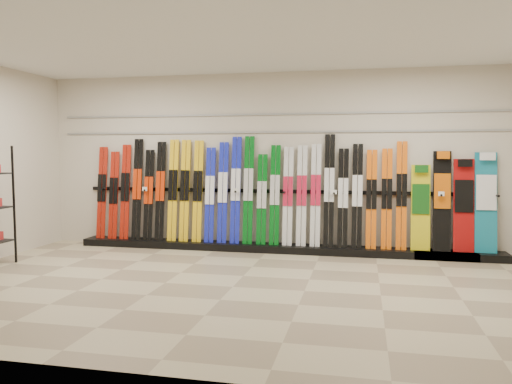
# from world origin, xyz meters

# --- Properties ---
(floor) EXTENTS (8.00, 8.00, 0.00)m
(floor) POSITION_xyz_m (0.00, 0.00, 0.00)
(floor) COLOR gray
(floor) RESTS_ON ground
(back_wall) EXTENTS (8.00, 0.00, 8.00)m
(back_wall) POSITION_xyz_m (0.00, 2.50, 1.50)
(back_wall) COLOR beige
(back_wall) RESTS_ON floor
(ceiling) EXTENTS (8.00, 8.00, 0.00)m
(ceiling) POSITION_xyz_m (0.00, 0.00, 3.00)
(ceiling) COLOR silver
(ceiling) RESTS_ON back_wall
(ski_rack_base) EXTENTS (8.00, 0.40, 0.12)m
(ski_rack_base) POSITION_xyz_m (0.22, 2.28, 0.06)
(ski_rack_base) COLOR black
(ski_rack_base) RESTS_ON floor
(skis) EXTENTS (5.38, 0.24, 1.84)m
(skis) POSITION_xyz_m (-0.46, 2.33, 0.96)
(skis) COLOR #9D190B
(skis) RESTS_ON ski_rack_base
(snowboards) EXTENTS (1.27, 0.24, 1.56)m
(snowboards) POSITION_xyz_m (2.96, 2.35, 0.86)
(snowboards) COLOR gold
(snowboards) RESTS_ON ski_rack_base
(slatwall_rail_0) EXTENTS (7.60, 0.02, 0.03)m
(slatwall_rail_0) POSITION_xyz_m (0.00, 2.48, 2.00)
(slatwall_rail_0) COLOR gray
(slatwall_rail_0) RESTS_ON back_wall
(slatwall_rail_1) EXTENTS (7.60, 0.02, 0.03)m
(slatwall_rail_1) POSITION_xyz_m (0.00, 2.48, 2.30)
(slatwall_rail_1) COLOR gray
(slatwall_rail_1) RESTS_ON back_wall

